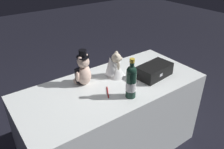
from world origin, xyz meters
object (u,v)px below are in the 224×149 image
object	(u,v)px
gift_case_black	(154,71)
champagne_bottle	(131,81)
signing_pen	(108,92)
teddy_bear_bride	(115,66)
teddy_bear_groom	(83,71)

from	to	relation	value
gift_case_black	champagne_bottle	bearing A→B (deg)	-162.04
champagne_bottle	signing_pen	bearing A→B (deg)	126.57
teddy_bear_bride	gift_case_black	xyz separation A→B (m)	(0.28, -0.20, -0.04)
teddy_bear_bride	gift_case_black	bearing A→B (deg)	-35.79
teddy_bear_bride	signing_pen	bearing A→B (deg)	-138.19
teddy_bear_bride	champagne_bottle	size ratio (longest dim) A/B	0.71
teddy_bear_bride	gift_case_black	size ratio (longest dim) A/B	0.69
champagne_bottle	gift_case_black	distance (m)	0.40
champagne_bottle	signing_pen	size ratio (longest dim) A/B	2.27
teddy_bear_groom	signing_pen	xyz separation A→B (m)	(0.09, -0.22, -0.12)
gift_case_black	teddy_bear_groom	bearing A→B (deg)	156.06
teddy_bear_groom	champagne_bottle	world-z (taller)	champagne_bottle
teddy_bear_bride	gift_case_black	distance (m)	0.35
teddy_bear_groom	teddy_bear_bride	distance (m)	0.29
teddy_bear_groom	gift_case_black	world-z (taller)	teddy_bear_groom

